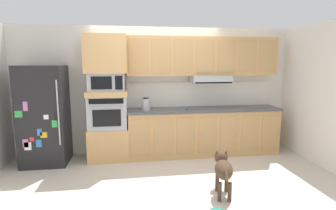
{
  "coord_description": "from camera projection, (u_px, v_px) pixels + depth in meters",
  "views": [
    {
      "loc": [
        -0.56,
        -4.25,
        1.8
      ],
      "look_at": [
        0.1,
        0.11,
        1.1
      ],
      "focal_mm": 28.47,
      "sensor_mm": 36.0,
      "label": 1
    }
  ],
  "objects": [
    {
      "name": "microwave",
      "position": [
        107.0,
        82.0,
        4.88
      ],
      "size": [
        0.64,
        0.54,
        0.32
      ],
      "color": "#A8AAAF",
      "rests_on": "appliance_mid_shelf"
    },
    {
      "name": "built_in_oven",
      "position": [
        108.0,
        112.0,
        4.97
      ],
      "size": [
        0.7,
        0.62,
        0.6
      ],
      "color": "#A8AAAF",
      "rests_on": "oven_base_cabinet"
    },
    {
      "name": "side_panel_right",
      "position": [
        319.0,
        94.0,
        4.73
      ],
      "size": [
        0.12,
        7.1,
        2.5
      ],
      "primitive_type": "cube",
      "color": "white",
      "rests_on": "ground"
    },
    {
      "name": "appliance_mid_shelf",
      "position": [
        107.0,
        93.0,
        4.91
      ],
      "size": [
        0.74,
        0.62,
        0.1
      ],
      "primitive_type": "cube",
      "color": "tan",
      "rests_on": "built_in_oven"
    },
    {
      "name": "screwdriver",
      "position": [
        187.0,
        109.0,
        5.08
      ],
      "size": [
        0.14,
        0.12,
        0.03
      ],
      "color": "blue",
      "rests_on": "countertop_slab"
    },
    {
      "name": "refrigerator",
      "position": [
        44.0,
        115.0,
        4.74
      ],
      "size": [
        0.76,
        0.73,
        1.76
      ],
      "color": "black",
      "rests_on": "ground"
    },
    {
      "name": "lower_cabinet_run",
      "position": [
        203.0,
        132.0,
        5.31
      ],
      "size": [
        2.96,
        0.63,
        0.88
      ],
      "color": "tan",
      "rests_on": "ground"
    },
    {
      "name": "countertop_slab",
      "position": [
        204.0,
        109.0,
        5.24
      ],
      "size": [
        3.0,
        0.64,
        0.04
      ],
      "primitive_type": "cube",
      "color": "#4C4C51",
      "rests_on": "lower_cabinet_run"
    },
    {
      "name": "back_kitchen_wall",
      "position": [
        156.0,
        90.0,
        5.4
      ],
      "size": [
        6.2,
        0.12,
        2.5
      ],
      "primitive_type": "cube",
      "color": "silver",
      "rests_on": "ground"
    },
    {
      "name": "upper_cabinet_with_hood",
      "position": [
        204.0,
        58.0,
        5.2
      ],
      "size": [
        2.96,
        0.48,
        0.88
      ],
      "color": "tan",
      "rests_on": "backsplash_panel"
    },
    {
      "name": "electric_kettle",
      "position": [
        146.0,
        104.0,
        5.0
      ],
      "size": [
        0.17,
        0.17,
        0.24
      ],
      "color": "#A8AAAF",
      "rests_on": "countertop_slab"
    },
    {
      "name": "ground_plane",
      "position": [
        163.0,
        170.0,
        4.51
      ],
      "size": [
        9.6,
        9.6,
        0.0
      ],
      "primitive_type": "plane",
      "color": "beige"
    },
    {
      "name": "backsplash_panel",
      "position": [
        200.0,
        94.0,
        5.48
      ],
      "size": [
        3.0,
        0.02,
        0.5
      ],
      "primitive_type": "cube",
      "color": "white",
      "rests_on": "countertop_slab"
    },
    {
      "name": "oven_base_cabinet",
      "position": [
        109.0,
        143.0,
        5.06
      ],
      "size": [
        0.74,
        0.62,
        0.6
      ],
      "primitive_type": "cube",
      "color": "tan",
      "rests_on": "ground"
    },
    {
      "name": "appliance_upper_cabinet",
      "position": [
        106.0,
        54.0,
        4.8
      ],
      "size": [
        0.74,
        0.62,
        0.68
      ],
      "primitive_type": "cube",
      "color": "tan",
      "rests_on": "microwave"
    },
    {
      "name": "dog",
      "position": [
        223.0,
        168.0,
        3.65
      ],
      "size": [
        0.32,
        0.76,
        0.56
      ],
      "rotation": [
        0.0,
        0.0,
        1.35
      ],
      "color": "#473323",
      "rests_on": "ground"
    }
  ]
}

